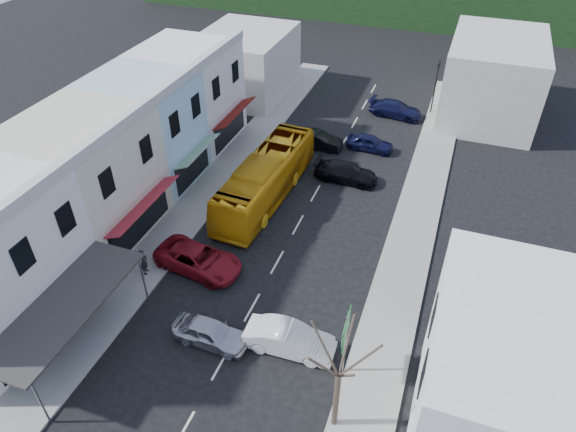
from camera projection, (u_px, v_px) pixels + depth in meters
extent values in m
plane|color=black|center=(252.00, 307.00, 29.06)|extent=(120.00, 120.00, 0.00)
cube|color=gray|center=(212.00, 187.00, 38.49)|extent=(3.00, 52.00, 0.15)
cube|color=gray|center=(413.00, 230.00, 34.45)|extent=(3.00, 52.00, 0.15)
cube|color=#5D110B|center=(50.00, 300.00, 25.36)|extent=(1.30, 7.65, 0.08)
cube|color=beige|center=(85.00, 180.00, 32.23)|extent=(7.00, 8.00, 8.00)
cube|color=maroon|center=(144.00, 205.00, 31.70)|extent=(1.30, 6.80, 0.08)
cube|color=#9EBECC|center=(146.00, 130.00, 37.45)|extent=(7.00, 6.00, 8.00)
cube|color=#195926|center=(197.00, 151.00, 36.92)|extent=(1.30, 5.10, 0.08)
cube|color=silver|center=(189.00, 95.00, 42.30)|extent=(7.00, 7.00, 8.00)
cube|color=#5D110B|center=(235.00, 113.00, 41.77)|extent=(1.30, 5.95, 0.08)
cube|color=silver|center=(526.00, 398.00, 20.00)|extent=(8.00, 9.00, 8.00)
cube|color=#B7B2A8|center=(246.00, 63.00, 50.60)|extent=(8.00, 10.00, 6.00)
cube|color=#B7B2A8|center=(492.00, 78.00, 46.34)|extent=(8.00, 12.00, 7.00)
imported|color=orange|center=(266.00, 180.00, 36.63)|extent=(3.07, 11.71, 3.10)
imported|color=silver|center=(211.00, 333.00, 26.72)|extent=(4.45, 1.92, 1.40)
imported|color=silver|center=(290.00, 340.00, 26.33)|extent=(4.47, 1.99, 1.40)
imported|color=maroon|center=(199.00, 260.00, 31.17)|extent=(4.81, 2.50, 1.40)
imported|color=black|center=(346.00, 172.00, 38.98)|extent=(4.53, 1.92, 1.40)
imported|color=black|center=(370.00, 142.00, 42.63)|extent=(4.47, 1.98, 1.40)
imported|color=black|center=(317.00, 140.00, 42.99)|extent=(4.41, 1.81, 1.40)
imported|color=black|center=(396.00, 109.00, 47.57)|extent=(4.68, 2.34, 1.40)
imported|color=black|center=(144.00, 262.00, 30.59)|extent=(0.59, 0.70, 1.70)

